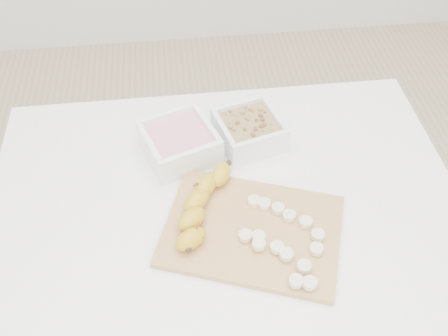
{
  "coord_description": "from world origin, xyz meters",
  "views": [
    {
      "loc": [
        -0.08,
        -0.66,
        1.58
      ],
      "look_at": [
        0.0,
        0.03,
        0.81
      ],
      "focal_mm": 40.0,
      "sensor_mm": 36.0,
      "label": 1
    }
  ],
  "objects": [
    {
      "name": "banana",
      "position": [
        -0.05,
        -0.04,
        0.78
      ],
      "size": [
        0.19,
        0.22,
        0.04
      ],
      "primitive_type": null,
      "rotation": [
        0.0,
        0.0,
        -0.65
      ],
      "color": "#B89119",
      "rests_on": "cutting_board"
    },
    {
      "name": "bowl_yogurt",
      "position": [
        -0.09,
        0.14,
        0.79
      ],
      "size": [
        0.19,
        0.19,
        0.07
      ],
      "color": "white",
      "rests_on": "table"
    },
    {
      "name": "banana_slices",
      "position": [
        0.1,
        -0.13,
        0.77
      ],
      "size": [
        0.17,
        0.23,
        0.02
      ],
      "color": "beige",
      "rests_on": "cutting_board"
    },
    {
      "name": "table",
      "position": [
        0.0,
        0.0,
        0.65
      ],
      "size": [
        1.0,
        0.7,
        0.75
      ],
      "color": "white",
      "rests_on": "ground"
    },
    {
      "name": "cutting_board",
      "position": [
        0.04,
        -0.1,
        0.76
      ],
      "size": [
        0.41,
        0.35,
        0.01
      ],
      "primitive_type": "cube",
      "rotation": [
        0.0,
        0.0,
        -0.35
      ],
      "color": "tan",
      "rests_on": "table"
    },
    {
      "name": "bowl_granola",
      "position": [
        0.07,
        0.17,
        0.78
      ],
      "size": [
        0.17,
        0.17,
        0.06
      ],
      "color": "white",
      "rests_on": "table"
    }
  ]
}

